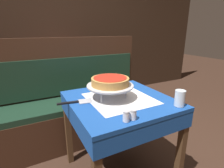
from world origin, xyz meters
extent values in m
cube|color=#194799|center=(0.00, 0.00, 0.71)|extent=(0.76, 0.76, 0.03)
cube|color=white|center=(0.00, 0.00, 0.72)|extent=(0.47, 0.47, 0.00)
cube|color=#194799|center=(0.00, 0.00, 0.63)|extent=(0.76, 0.76, 0.12)
cube|color=#4C331E|center=(0.35, -0.35, 0.35)|extent=(0.05, 0.05, 0.69)
cube|color=#4C331E|center=(-0.35, 0.35, 0.35)|extent=(0.05, 0.05, 0.69)
cube|color=#4C331E|center=(0.35, 0.35, 0.35)|extent=(0.05, 0.05, 0.69)
cube|color=red|center=(-0.13, 1.50, 0.71)|extent=(0.65, 0.65, 0.03)
cube|color=white|center=(-0.13, 1.50, 0.73)|extent=(0.40, 0.40, 0.00)
cube|color=red|center=(-0.13, 1.50, 0.63)|extent=(0.65, 0.65, 0.14)
cube|color=#4C331E|center=(-0.43, 1.20, 0.35)|extent=(0.05, 0.05, 0.70)
cube|color=#4C331E|center=(0.16, 1.20, 0.35)|extent=(0.05, 0.05, 0.70)
cube|color=#4C331E|center=(-0.43, 1.79, 0.35)|extent=(0.05, 0.05, 0.70)
cube|color=#4C331E|center=(0.16, 1.79, 0.35)|extent=(0.05, 0.05, 0.70)
cube|color=#3D2316|center=(-0.19, 0.69, 0.22)|extent=(1.74, 0.47, 0.44)
cube|color=#193323|center=(-0.19, 0.69, 0.47)|extent=(1.71, 0.46, 0.06)
cube|color=#3D2316|center=(-0.19, 0.90, 0.83)|extent=(1.74, 0.06, 0.66)
cube|color=#193323|center=(-0.19, 0.85, 0.73)|extent=(1.67, 0.02, 0.42)
cube|color=black|center=(0.00, 2.00, 1.20)|extent=(6.00, 0.04, 2.40)
cylinder|color=#ADADB2|center=(-0.06, 0.16, 0.77)|extent=(0.01, 0.01, 0.09)
cylinder|color=#ADADB2|center=(-0.17, -0.02, 0.77)|extent=(0.01, 0.01, 0.09)
cylinder|color=#ADADB2|center=(0.04, -0.02, 0.77)|extent=(0.01, 0.01, 0.09)
cylinder|color=#ADADB2|center=(-0.06, 0.04, 0.82)|extent=(0.24, 0.24, 0.01)
cylinder|color=silver|center=(-0.06, 0.04, 0.82)|extent=(0.35, 0.35, 0.01)
cylinder|color=silver|center=(-0.06, 0.04, 0.83)|extent=(0.36, 0.36, 0.01)
cylinder|color=#C68E47|center=(-0.06, 0.04, 0.86)|extent=(0.29, 0.29, 0.06)
cylinder|color=#B22819|center=(-0.06, 0.04, 0.89)|extent=(0.25, 0.25, 0.01)
cube|color=#BCBCC1|center=(-0.26, 0.07, 0.73)|extent=(0.11, 0.10, 0.00)
cube|color=black|center=(-0.39, 0.09, 0.73)|extent=(0.16, 0.04, 0.01)
cylinder|color=silver|center=(0.30, -0.31, 0.78)|extent=(0.07, 0.07, 0.11)
cylinder|color=silver|center=(-0.15, -0.33, 0.75)|extent=(0.04, 0.04, 0.05)
cylinder|color=#B7B7BC|center=(-0.15, -0.33, 0.78)|extent=(0.04, 0.04, 0.01)
cylinder|color=silver|center=(-0.10, -0.33, 0.75)|extent=(0.04, 0.04, 0.05)
cylinder|color=#B7B7BC|center=(-0.10, -0.33, 0.78)|extent=(0.04, 0.04, 0.01)
cube|color=black|center=(-0.11, 1.52, 0.75)|extent=(0.13, 0.13, 0.03)
cylinder|color=black|center=(-0.11, 1.52, 0.83)|extent=(0.01, 0.01, 0.13)
cylinder|color=red|center=(-0.11, 1.57, 0.81)|extent=(0.04, 0.04, 0.10)
cylinder|color=gold|center=(-0.11, 1.48, 0.81)|extent=(0.04, 0.04, 0.10)
camera|label=1|loc=(-0.64, -1.10, 1.24)|focal=28.00mm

